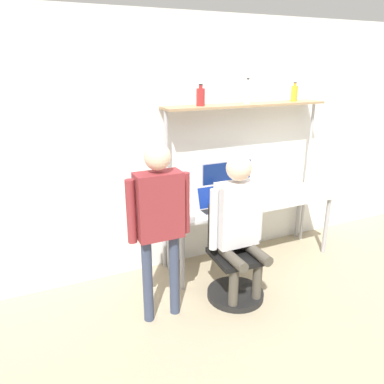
% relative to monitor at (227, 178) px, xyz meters
% --- Properties ---
extents(ground_plane, '(12.00, 12.00, 0.00)m').
position_rel_monitor_xyz_m(ground_plane, '(0.23, -0.48, -1.00)').
color(ground_plane, tan).
extents(wall_back, '(8.00, 0.06, 2.70)m').
position_rel_monitor_xyz_m(wall_back, '(0.23, 0.20, 0.35)').
color(wall_back, white).
rests_on(wall_back, ground_plane).
extents(desk, '(2.01, 0.62, 0.75)m').
position_rel_monitor_xyz_m(desk, '(0.23, -0.15, -0.32)').
color(desk, white).
rests_on(desk, ground_plane).
extents(shelf_unit, '(1.91, 0.29, 1.80)m').
position_rel_monitor_xyz_m(shelf_unit, '(0.23, 0.01, 0.57)').
color(shelf_unit, '#997A56').
rests_on(shelf_unit, ground_plane).
extents(monitor, '(0.62, 0.21, 0.44)m').
position_rel_monitor_xyz_m(monitor, '(0.00, 0.00, 0.00)').
color(monitor, '#B7B7BC').
rests_on(monitor, desk).
extents(laptop, '(0.36, 0.25, 0.25)m').
position_rel_monitor_xyz_m(laptop, '(-0.28, -0.22, -0.18)').
color(laptop, '#BCBCC1').
rests_on(laptop, desk).
extents(cell_phone, '(0.07, 0.15, 0.01)m').
position_rel_monitor_xyz_m(cell_phone, '(-0.00, -0.23, -0.24)').
color(cell_phone, black).
rests_on(cell_phone, desk).
extents(office_chair, '(0.56, 0.56, 0.93)m').
position_rel_monitor_xyz_m(office_chair, '(-0.30, -0.71, -0.71)').
color(office_chair, black).
rests_on(office_chair, ground_plane).
extents(person_seated, '(0.57, 0.48, 1.44)m').
position_rel_monitor_xyz_m(person_seated, '(-0.30, -0.75, -0.14)').
color(person_seated, '#4C473D').
rests_on(person_seated, ground_plane).
extents(person_standing, '(0.56, 0.22, 1.61)m').
position_rel_monitor_xyz_m(person_standing, '(-1.06, -0.72, 0.03)').
color(person_standing, '#38425B').
rests_on(person_standing, ground_plane).
extents(bottle_clear, '(0.07, 0.07, 0.26)m').
position_rel_monitor_xyz_m(bottle_clear, '(0.23, 0.01, 0.91)').
color(bottle_clear, silver).
rests_on(bottle_clear, shelf_unit).
extents(bottle_amber, '(0.07, 0.07, 0.21)m').
position_rel_monitor_xyz_m(bottle_amber, '(0.85, 0.01, 0.89)').
color(bottle_amber, gold).
rests_on(bottle_amber, shelf_unit).
extents(bottle_red, '(0.09, 0.09, 0.22)m').
position_rel_monitor_xyz_m(bottle_red, '(-0.33, 0.01, 0.89)').
color(bottle_red, maroon).
rests_on(bottle_red, shelf_unit).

